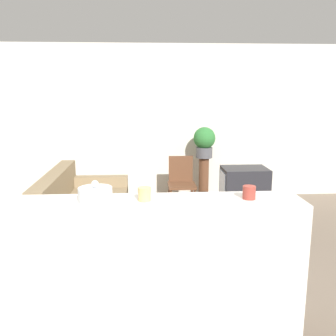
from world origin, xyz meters
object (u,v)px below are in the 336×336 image
at_px(couch, 83,216).
at_px(wooden_chair, 181,181).
at_px(potted_plant, 204,141).
at_px(television, 244,183).
at_px(decorative_bowl, 95,194).

xyz_separation_m(couch, wooden_chair, (1.40, 1.15, 0.17)).
xyz_separation_m(couch, potted_plant, (1.83, 1.55, 0.76)).
xyz_separation_m(television, decorative_bowl, (-1.77, -2.32, 0.52)).
bearing_deg(wooden_chair, potted_plant, 43.05).
distance_m(couch, television, 2.26).
relative_size(couch, decorative_bowl, 7.26).
bearing_deg(potted_plant, couch, -139.73).
relative_size(wooden_chair, potted_plant, 1.64).
bearing_deg(decorative_bowl, potted_plant, 68.55).
height_order(television, decorative_bowl, decorative_bowl).
bearing_deg(television, decorative_bowl, -127.41).
relative_size(potted_plant, decorative_bowl, 2.04).
bearing_deg(wooden_chair, television, -44.63).
xyz_separation_m(television, wooden_chair, (-0.82, 0.80, -0.15)).
height_order(wooden_chair, decorative_bowl, decorative_bowl).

